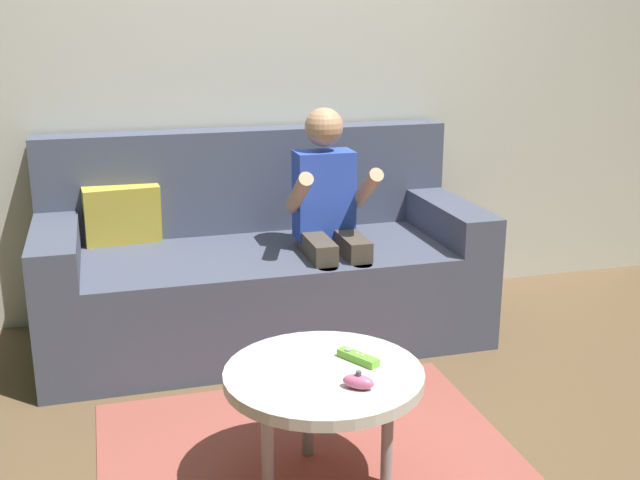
% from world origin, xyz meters
% --- Properties ---
extents(ground_plane, '(8.50, 8.50, 0.00)m').
position_xyz_m(ground_plane, '(0.00, 0.00, 0.00)').
color(ground_plane, brown).
extents(wall_back, '(4.25, 0.05, 2.50)m').
position_xyz_m(wall_back, '(0.00, 1.51, 1.25)').
color(wall_back, beige).
rests_on(wall_back, ground).
extents(couch, '(1.87, 0.80, 0.88)m').
position_xyz_m(couch, '(-0.17, 1.13, 0.30)').
color(couch, '#474C60').
rests_on(couch, ground).
extents(person_seated_on_couch, '(0.35, 0.43, 1.01)m').
position_xyz_m(person_seated_on_couch, '(0.10, 0.94, 0.57)').
color(person_seated_on_couch, '#4C4238').
rests_on(person_seated_on_couch, ground).
extents(coffee_table, '(0.59, 0.59, 0.39)m').
position_xyz_m(coffee_table, '(-0.23, -0.09, 0.35)').
color(coffee_table, beige).
rests_on(coffee_table, ground).
extents(game_remote_lime_near_edge, '(0.10, 0.14, 0.03)m').
position_xyz_m(game_remote_lime_near_edge, '(-0.11, -0.06, 0.40)').
color(game_remote_lime_near_edge, '#72C638').
rests_on(game_remote_lime_near_edge, coffee_table).
extents(nunchuk_pink, '(0.10, 0.09, 0.05)m').
position_xyz_m(nunchuk_pink, '(-0.17, -0.22, 0.41)').
color(nunchuk_pink, pink).
rests_on(nunchuk_pink, coffee_table).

